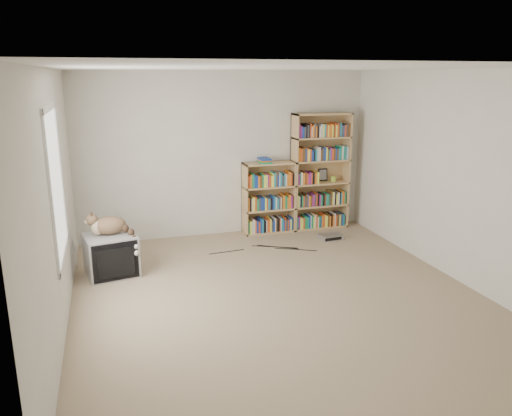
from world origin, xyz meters
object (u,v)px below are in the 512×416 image
object	(u,v)px
bookcase_short	(268,200)
dvd_player	(331,237)
crt_tv	(111,255)
cat	(113,228)
bookcase_tall	(320,174)

from	to	relation	value
bookcase_short	dvd_player	size ratio (longest dim) A/B	3.39
crt_tv	bookcase_short	world-z (taller)	bookcase_short
cat	dvd_player	bearing A→B (deg)	6.07
bookcase_short	cat	bearing A→B (deg)	-154.68
crt_tv	bookcase_tall	world-z (taller)	bookcase_tall
bookcase_short	dvd_player	xyz separation A→B (m)	(0.80, -0.65, -0.48)
crt_tv	bookcase_short	xyz separation A→B (m)	(2.44, 1.15, 0.26)
bookcase_tall	dvd_player	bearing A→B (deg)	-96.31
crt_tv	cat	world-z (taller)	cat
bookcase_short	dvd_player	distance (m)	1.13
crt_tv	cat	size ratio (longest dim) A/B	1.11
bookcase_tall	crt_tv	bearing A→B (deg)	-160.89
cat	crt_tv	bearing A→B (deg)	-167.08
crt_tv	dvd_player	size ratio (longest dim) A/B	2.08
cat	dvd_player	xyz separation A→B (m)	(3.19, 0.49, -0.56)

